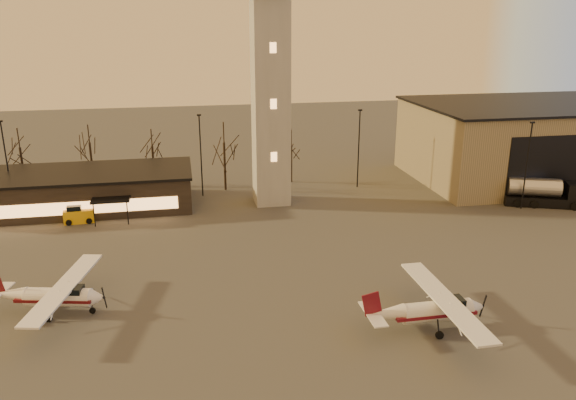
{
  "coord_description": "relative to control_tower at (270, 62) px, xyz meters",
  "views": [
    {
      "loc": [
        -10.18,
        -33.28,
        21.02
      ],
      "look_at": [
        -1.26,
        13.0,
        5.71
      ],
      "focal_mm": 35.0,
      "sensor_mm": 36.0,
      "label": 1
    }
  ],
  "objects": [
    {
      "name": "service_cart",
      "position": [
        -21.58,
        -3.0,
        -15.58
      ],
      "size": [
        3.19,
        2.13,
        1.96
      ],
      "rotation": [
        0.0,
        0.0,
        0.06
      ],
      "color": "#F2B30E",
      "rests_on": "ground"
    },
    {
      "name": "cessna_rear",
      "position": [
        -19.72,
        -23.44,
        -15.22
      ],
      "size": [
        9.34,
        11.71,
        3.23
      ],
      "rotation": [
        0.0,
        0.0,
        -0.22
      ],
      "color": "white",
      "rests_on": "ground"
    },
    {
      "name": "ground",
      "position": [
        0.0,
        -30.0,
        -16.33
      ],
      "size": [
        220.0,
        220.0,
        0.0
      ],
      "primitive_type": "plane",
      "color": "#3F3D3B",
      "rests_on": "ground"
    },
    {
      "name": "tree_row",
      "position": [
        -13.7,
        9.16,
        -10.39
      ],
      "size": [
        37.2,
        9.2,
        8.8
      ],
      "color": "black",
      "rests_on": "ground"
    },
    {
      "name": "control_tower",
      "position": [
        0.0,
        0.0,
        0.0
      ],
      "size": [
        6.8,
        6.8,
        32.6
      ],
      "color": "#9A9892",
      "rests_on": "ground"
    },
    {
      "name": "terminal",
      "position": [
        -21.99,
        1.98,
        -14.17
      ],
      "size": [
        25.4,
        12.2,
        4.3
      ],
      "color": "black",
      "rests_on": "ground"
    },
    {
      "name": "light_poles",
      "position": [
        0.5,
        1.0,
        -10.92
      ],
      "size": [
        58.5,
        12.25,
        10.14
      ],
      "color": "black",
      "rests_on": "ground"
    },
    {
      "name": "fuel_truck",
      "position": [
        31.15,
        -7.4,
        -15.03
      ],
      "size": [
        9.13,
        5.51,
        3.27
      ],
      "rotation": [
        0.0,
        0.0,
        -0.37
      ],
      "color": "black",
      "rests_on": "ground"
    },
    {
      "name": "cessna_front",
      "position": [
        6.91,
        -30.73,
        -15.18
      ],
      "size": [
        9.55,
        12.08,
        3.35
      ],
      "rotation": [
        0.0,
        0.0,
        0.0
      ],
      "color": "silver",
      "rests_on": "ground"
    },
    {
      "name": "hangar",
      "position": [
        36.0,
        3.98,
        -11.17
      ],
      "size": [
        30.6,
        20.6,
        10.3
      ],
      "color": "#978463",
      "rests_on": "ground"
    }
  ]
}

